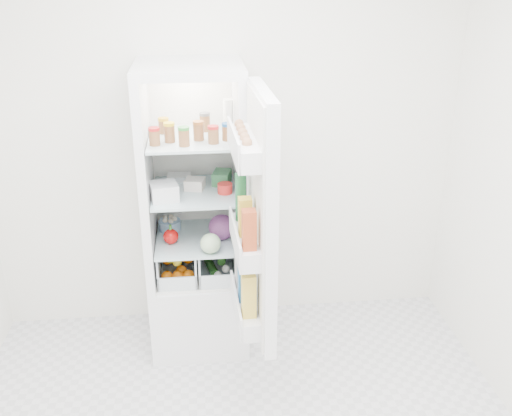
{
  "coord_description": "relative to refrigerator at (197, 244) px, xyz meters",
  "views": [
    {
      "loc": [
        -0.17,
        -1.98,
        2.32
      ],
      "look_at": [
        0.14,
        0.95,
        1.03
      ],
      "focal_mm": 40.0,
      "sensor_mm": 36.0,
      "label": 1
    }
  ],
  "objects": [
    {
      "name": "foil_tray",
      "position": [
        -0.09,
        0.12,
        0.41
      ],
      "size": [
        0.15,
        0.11,
        0.04
      ],
      "primitive_type": "cube",
      "rotation": [
        0.0,
        0.0,
        -0.01
      ],
      "color": "silver",
      "rests_on": "shelf_mid"
    },
    {
      "name": "tub_green",
      "position": [
        0.17,
        0.04,
        0.43
      ],
      "size": [
        0.13,
        0.16,
        0.08
      ],
      "primitive_type": "cube",
      "rotation": [
        0.0,
        0.0,
        -0.25
      ],
      "color": "#387D49",
      "rests_on": "shelf_mid"
    },
    {
      "name": "mushroom_bowl",
      "position": [
        -0.17,
        0.06,
        0.11
      ],
      "size": [
        0.18,
        0.18,
        0.06
      ],
      "primitive_type": "cylinder",
      "rotation": [
        0.0,
        0.0,
        0.39
      ],
      "color": "#97BCE2",
      "rests_on": "shelf_low"
    },
    {
      "name": "shelf_top",
      "position": [
        -0.0,
        -0.06,
        0.71
      ],
      "size": [
        0.49,
        0.53,
        0.02
      ],
      "primitive_type": "cube",
      "color": "silver",
      "rests_on": "refrigerator"
    },
    {
      "name": "tub_white",
      "position": [
        -0.17,
        -0.18,
        0.44
      ],
      "size": [
        0.18,
        0.18,
        0.1
      ],
      "primitive_type": "cube",
      "rotation": [
        0.0,
        0.0,
        0.19
      ],
      "color": "white",
      "rests_on": "shelf_mid"
    },
    {
      "name": "citrus_pile",
      "position": [
        -0.12,
        -0.09,
        -0.08
      ],
      "size": [
        0.2,
        0.31,
        0.16
      ],
      "color": "orange",
      "rests_on": "refrigerator"
    },
    {
      "name": "tin_red",
      "position": [
        0.18,
        -0.12,
        0.42
      ],
      "size": [
        0.1,
        0.1,
        0.06
      ],
      "primitive_type": "cylinder",
      "rotation": [
        0.0,
        0.0,
        0.21
      ],
      "color": "red",
      "rests_on": "shelf_mid"
    },
    {
      "name": "fridge_door",
      "position": [
        0.31,
        -0.64,
        0.43
      ],
      "size": [
        0.19,
        0.6,
        1.3
      ],
      "rotation": [
        0.0,
        0.0,
        1.6
      ],
      "color": "white",
      "rests_on": "refrigerator"
    },
    {
      "name": "refrigerator",
      "position": [
        0.0,
        0.0,
        0.0
      ],
      "size": [
        0.6,
        0.6,
        1.8
      ],
      "color": "white",
      "rests_on": "ground"
    },
    {
      "name": "squeeze_bottle",
      "position": [
        0.21,
        -0.02,
        0.82
      ],
      "size": [
        0.08,
        0.08,
        0.2
      ],
      "primitive_type": "cylinder",
      "rotation": [
        0.0,
        0.0,
        0.4
      ],
      "color": "white",
      "rests_on": "shelf_top"
    },
    {
      "name": "bell_pepper",
      "position": [
        -0.15,
        -0.13,
        0.13
      ],
      "size": [
        0.09,
        0.09,
        0.09
      ],
      "primitive_type": "sphere",
      "color": "red",
      "rests_on": "shelf_low"
    },
    {
      "name": "crisper_right",
      "position": [
        0.12,
        -0.06,
        -0.06
      ],
      "size": [
        0.23,
        0.46,
        0.22
      ],
      "primitive_type": null,
      "color": "silver",
      "rests_on": "refrigerator"
    },
    {
      "name": "tub_cream",
      "position": [
        0.01,
        -0.03,
        0.42
      ],
      "size": [
        0.13,
        0.13,
        0.06
      ],
      "primitive_type": "cube",
      "rotation": [
        0.0,
        0.0,
        -0.25
      ],
      "color": "white",
      "rests_on": "shelf_mid"
    },
    {
      "name": "red_cabbage",
      "position": [
        0.15,
        -0.1,
        0.16
      ],
      "size": [
        0.16,
        0.16,
        0.16
      ],
      "primitive_type": "sphere",
      "color": "#551E58",
      "rests_on": "shelf_low"
    },
    {
      "name": "crisper_left",
      "position": [
        -0.12,
        -0.06,
        -0.06
      ],
      "size": [
        0.23,
        0.46,
        0.22
      ],
      "primitive_type": null,
      "color": "silver",
      "rests_on": "refrigerator"
    },
    {
      "name": "salad_bag",
      "position": [
        0.08,
        -0.27,
        0.14
      ],
      "size": [
        0.12,
        0.12,
        0.12
      ],
      "primitive_type": "sphere",
      "color": "#B2D49F",
      "rests_on": "shelf_low"
    },
    {
      "name": "room_walls",
      "position": [
        0.2,
        -1.25,
        0.93
      ],
      "size": [
        3.02,
        3.02,
        2.61
      ],
      "color": "white",
      "rests_on": "ground"
    },
    {
      "name": "condiment_jars",
      "position": [
        -0.01,
        -0.12,
        0.76
      ],
      "size": [
        0.46,
        0.34,
        0.08
      ],
      "color": "#B21919",
      "rests_on": "shelf_top"
    },
    {
      "name": "veg_pile",
      "position": [
        0.13,
        -0.06,
        -0.1
      ],
      "size": [
        0.16,
        0.3,
        0.1
      ],
      "color": "#204E1A",
      "rests_on": "refrigerator"
    },
    {
      "name": "shelf_mid",
      "position": [
        -0.0,
        -0.06,
        0.38
      ],
      "size": [
        0.49,
        0.53,
        0.02
      ],
      "primitive_type": "cube",
      "color": "silver",
      "rests_on": "refrigerator"
    },
    {
      "name": "shelf_low",
      "position": [
        -0.0,
        -0.06,
        0.07
      ],
      "size": [
        0.49,
        0.53,
        0.01
      ],
      "primitive_type": "cube",
      "color": "silver",
      "rests_on": "refrigerator"
    }
  ]
}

